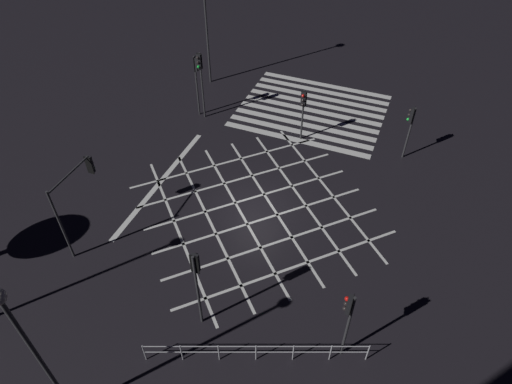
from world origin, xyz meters
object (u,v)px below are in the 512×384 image
at_px(traffic_light_nw_main, 348,314).
at_px(traffic_light_se_main, 197,74).
at_px(traffic_light_median_south, 303,106).
at_px(street_lamp_far, 26,340).
at_px(traffic_light_median_north, 197,276).
at_px(traffic_light_ne_cross, 76,188).
at_px(traffic_light_se_cross, 200,73).
at_px(traffic_light_sw_main, 410,122).

relative_size(traffic_light_nw_main, traffic_light_se_main, 0.92).
relative_size(traffic_light_median_south, street_lamp_far, 0.46).
bearing_deg(traffic_light_nw_main, traffic_light_median_south, -66.06).
bearing_deg(traffic_light_median_north, traffic_light_nw_main, -83.10).
distance_m(traffic_light_ne_cross, traffic_light_se_cross, 11.46).
bearing_deg(traffic_light_median_south, traffic_light_se_main, -91.57).
bearing_deg(traffic_light_nw_main, traffic_light_median_north, 6.90).
bearing_deg(traffic_light_sw_main, traffic_light_median_north, 67.03).
bearing_deg(traffic_light_se_cross, traffic_light_ne_cross, -2.51).
bearing_deg(traffic_light_se_main, traffic_light_sw_main, 1.72).
relative_size(traffic_light_median_south, traffic_light_se_main, 0.82).
bearing_deg(traffic_light_se_cross, street_lamp_far, 12.28).
relative_size(traffic_light_se_cross, street_lamp_far, 0.61).
height_order(traffic_light_ne_cross, traffic_light_sw_main, traffic_light_ne_cross).
xyz_separation_m(traffic_light_median_south, traffic_light_median_north, (-0.08, 13.74, 0.61)).
bearing_deg(traffic_light_nw_main, traffic_light_se_main, -45.78).
bearing_deg(traffic_light_ne_cross, traffic_light_sw_main, -47.93).
height_order(traffic_light_ne_cross, traffic_light_median_north, traffic_light_median_north).
bearing_deg(traffic_light_median_north, street_lamp_far, 152.17).
height_order(traffic_light_sw_main, street_lamp_far, street_lamp_far).
distance_m(traffic_light_sw_main, traffic_light_se_main, 13.26).
xyz_separation_m(traffic_light_median_south, traffic_light_sw_main, (-6.15, -0.59, 0.01)).
bearing_deg(traffic_light_ne_cross, street_lamp_far, -148.05).
height_order(traffic_light_nw_main, traffic_light_median_north, traffic_light_median_north).
xyz_separation_m(traffic_light_median_north, traffic_light_se_cross, (6.79, -13.71, 0.18)).
bearing_deg(traffic_light_se_main, traffic_light_median_south, -1.57).
distance_m(traffic_light_ne_cross, traffic_light_sw_main, 18.02).
bearing_deg(traffic_light_se_main, traffic_light_ne_cross, -90.60).
relative_size(traffic_light_median_north, street_lamp_far, 0.58).
height_order(traffic_light_median_south, traffic_light_se_main, traffic_light_se_main).
distance_m(traffic_light_se_cross, traffic_light_se_main, 0.50).
relative_size(traffic_light_sw_main, traffic_light_se_main, 0.82).
bearing_deg(traffic_light_median_south, traffic_light_sw_main, 95.50).
distance_m(traffic_light_se_main, street_lamp_far, 19.66).
distance_m(traffic_light_se_cross, street_lamp_far, 19.34).
bearing_deg(street_lamp_far, traffic_light_se_cross, -77.72).
xyz_separation_m(traffic_light_ne_cross, traffic_light_sw_main, (-13.37, -12.06, -0.67)).
distance_m(traffic_light_median_south, traffic_light_median_north, 13.75).
xyz_separation_m(traffic_light_ne_cross, traffic_light_se_main, (-0.12, -11.67, -0.14)).
relative_size(traffic_light_ne_cross, traffic_light_sw_main, 1.23).
relative_size(traffic_light_median_north, traffic_light_sw_main, 1.25).
bearing_deg(street_lamp_far, traffic_light_median_south, -97.91).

